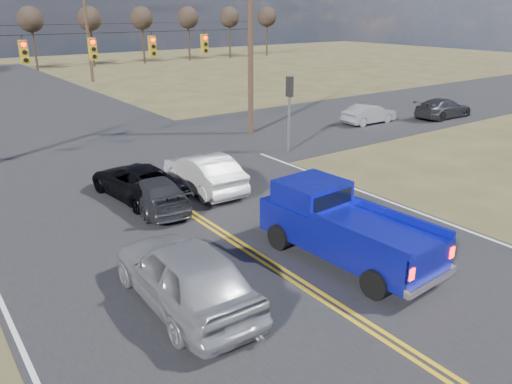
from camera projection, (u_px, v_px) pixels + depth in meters
ground at (387, 339)px, 11.31m from camera, size 160.00×160.00×0.00m
road_main at (180, 207)px, 18.91m from camera, size 14.00×120.00×0.02m
road_cross at (105, 159)px, 24.98m from camera, size 120.00×12.00×0.02m
signal_gantry at (105, 54)px, 23.35m from camera, size 19.60×4.83×10.00m
utility_poles at (100, 52)px, 22.42m from camera, size 19.60×58.32×10.00m
treeline at (41, 33)px, 29.82m from camera, size 87.00×117.80×7.40m
pickup_truck at (342, 227)px, 14.65m from camera, size 2.54×5.77×2.12m
silver_suv at (185, 274)px, 12.36m from camera, size 2.20×5.22×1.76m
black_suv at (137, 181)px, 19.76m from camera, size 2.67×4.92×1.31m
white_car_queue at (204, 172)px, 20.42m from camera, size 1.85×4.73×1.53m
dgrey_car_queue at (155, 193)px, 18.53m from camera, size 2.17×4.34×1.21m
cross_car_east_near at (369, 114)px, 32.40m from camera, size 1.43×3.88×1.27m
cross_car_east_far at (443, 108)px, 34.06m from camera, size 1.96×4.63×1.33m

